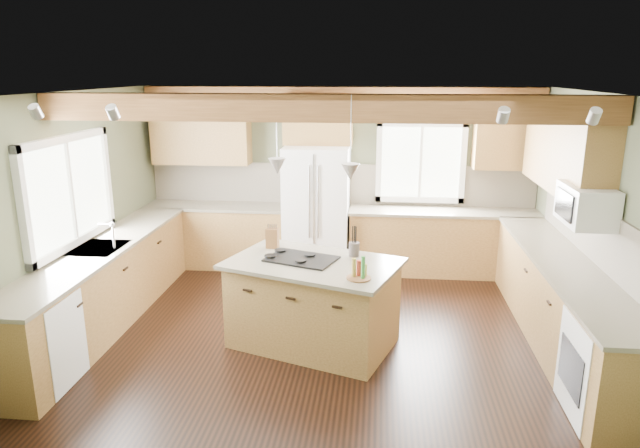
# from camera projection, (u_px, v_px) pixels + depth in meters

# --- Properties ---
(floor) EXTENTS (5.60, 5.60, 0.00)m
(floor) POSITION_uv_depth(u_px,v_px,m) (323.00, 336.00, 6.25)
(floor) COLOR black
(floor) RESTS_ON ground
(ceiling) EXTENTS (5.60, 5.60, 0.00)m
(ceiling) POSITION_uv_depth(u_px,v_px,m) (323.00, 93.00, 5.57)
(ceiling) COLOR silver
(ceiling) RESTS_ON wall_back
(wall_back) EXTENTS (5.60, 0.00, 5.60)m
(wall_back) POSITION_uv_depth(u_px,v_px,m) (340.00, 178.00, 8.31)
(wall_back) COLOR #51563D
(wall_back) RESTS_ON ground
(wall_left) EXTENTS (0.00, 5.00, 5.00)m
(wall_left) POSITION_uv_depth(u_px,v_px,m) (67.00, 215.00, 6.19)
(wall_left) COLOR #51563D
(wall_left) RESTS_ON ground
(wall_right) EXTENTS (0.00, 5.00, 5.00)m
(wall_right) POSITION_uv_depth(u_px,v_px,m) (605.00, 229.00, 5.63)
(wall_right) COLOR #51563D
(wall_right) RESTS_ON ground
(ceiling_beam) EXTENTS (5.55, 0.26, 0.26)m
(ceiling_beam) POSITION_uv_depth(u_px,v_px,m) (321.00, 108.00, 5.43)
(ceiling_beam) COLOR #533117
(ceiling_beam) RESTS_ON ceiling
(soffit_trim) EXTENTS (5.55, 0.20, 0.10)m
(soffit_trim) POSITION_uv_depth(u_px,v_px,m) (340.00, 91.00, 7.88)
(soffit_trim) COLOR #533117
(soffit_trim) RESTS_ON ceiling
(backsplash_back) EXTENTS (5.58, 0.03, 0.58)m
(backsplash_back) POSITION_uv_depth(u_px,v_px,m) (340.00, 184.00, 8.31)
(backsplash_back) COLOR brown
(backsplash_back) RESTS_ON wall_back
(backsplash_right) EXTENTS (0.03, 3.70, 0.58)m
(backsplash_right) POSITION_uv_depth(u_px,v_px,m) (600.00, 236.00, 5.70)
(backsplash_right) COLOR brown
(backsplash_right) RESTS_ON wall_right
(base_cab_back_left) EXTENTS (2.02, 0.60, 0.88)m
(base_cab_back_left) POSITION_uv_depth(u_px,v_px,m) (217.00, 236.00, 8.42)
(base_cab_back_left) COLOR brown
(base_cab_back_left) RESTS_ON floor
(counter_back_left) EXTENTS (2.06, 0.64, 0.04)m
(counter_back_left) POSITION_uv_depth(u_px,v_px,m) (216.00, 206.00, 8.30)
(counter_back_left) COLOR #4E4839
(counter_back_left) RESTS_ON base_cab_back_left
(base_cab_back_right) EXTENTS (2.62, 0.60, 0.88)m
(base_cab_back_right) POSITION_uv_depth(u_px,v_px,m) (442.00, 243.00, 8.10)
(base_cab_back_right) COLOR brown
(base_cab_back_right) RESTS_ON floor
(counter_back_right) EXTENTS (2.66, 0.64, 0.04)m
(counter_back_right) POSITION_uv_depth(u_px,v_px,m) (444.00, 212.00, 7.97)
(counter_back_right) COLOR #4E4839
(counter_back_right) RESTS_ON base_cab_back_right
(base_cab_left) EXTENTS (0.60, 3.70, 0.88)m
(base_cab_left) POSITION_uv_depth(u_px,v_px,m) (103.00, 288.00, 6.43)
(base_cab_left) COLOR brown
(base_cab_left) RESTS_ON floor
(counter_left) EXTENTS (0.64, 3.74, 0.04)m
(counter_left) POSITION_uv_depth(u_px,v_px,m) (99.00, 249.00, 6.31)
(counter_left) COLOR #4E4839
(counter_left) RESTS_ON base_cab_left
(base_cab_right) EXTENTS (0.60, 3.70, 0.88)m
(base_cab_right) POSITION_uv_depth(u_px,v_px,m) (562.00, 306.00, 5.93)
(base_cab_right) COLOR brown
(base_cab_right) RESTS_ON floor
(counter_right) EXTENTS (0.64, 3.74, 0.04)m
(counter_right) POSITION_uv_depth(u_px,v_px,m) (567.00, 265.00, 5.81)
(counter_right) COLOR #4E4839
(counter_right) RESTS_ON base_cab_right
(upper_cab_back_left) EXTENTS (1.40, 0.35, 0.90)m
(upper_cab_back_left) POSITION_uv_depth(u_px,v_px,m) (201.00, 132.00, 8.17)
(upper_cab_back_left) COLOR brown
(upper_cab_back_left) RESTS_ON wall_back
(upper_cab_over_fridge) EXTENTS (0.96, 0.35, 0.70)m
(upper_cab_over_fridge) POSITION_uv_depth(u_px,v_px,m) (318.00, 119.00, 7.94)
(upper_cab_over_fridge) COLOR brown
(upper_cab_over_fridge) RESTS_ON wall_back
(upper_cab_right) EXTENTS (0.35, 2.20, 0.90)m
(upper_cab_right) POSITION_uv_depth(u_px,v_px,m) (566.00, 151.00, 6.34)
(upper_cab_right) COLOR brown
(upper_cab_right) RESTS_ON wall_right
(upper_cab_back_corner) EXTENTS (0.90, 0.35, 0.90)m
(upper_cab_back_corner) POSITION_uv_depth(u_px,v_px,m) (508.00, 136.00, 7.74)
(upper_cab_back_corner) COLOR brown
(upper_cab_back_corner) RESTS_ON wall_back
(window_left) EXTENTS (0.04, 1.60, 1.05)m
(window_left) POSITION_uv_depth(u_px,v_px,m) (68.00, 191.00, 6.17)
(window_left) COLOR white
(window_left) RESTS_ON wall_left
(window_back) EXTENTS (1.10, 0.04, 1.00)m
(window_back) POSITION_uv_depth(u_px,v_px,m) (421.00, 162.00, 8.11)
(window_back) COLOR white
(window_back) RESTS_ON wall_back
(sink) EXTENTS (0.50, 0.65, 0.03)m
(sink) POSITION_uv_depth(u_px,v_px,m) (99.00, 249.00, 6.31)
(sink) COLOR #262628
(sink) RESTS_ON counter_left
(faucet) EXTENTS (0.02, 0.02, 0.28)m
(faucet) POSITION_uv_depth(u_px,v_px,m) (113.00, 237.00, 6.25)
(faucet) COLOR #B2B2B7
(faucet) RESTS_ON sink
(dishwasher) EXTENTS (0.60, 0.60, 0.84)m
(dishwasher) POSITION_uv_depth(u_px,v_px,m) (38.00, 342.00, 5.18)
(dishwasher) COLOR white
(dishwasher) RESTS_ON floor
(oven) EXTENTS (0.60, 0.72, 0.84)m
(oven) POSITION_uv_depth(u_px,v_px,m) (609.00, 371.00, 4.69)
(oven) COLOR white
(oven) RESTS_ON floor
(microwave) EXTENTS (0.40, 0.70, 0.38)m
(microwave) POSITION_uv_depth(u_px,v_px,m) (587.00, 205.00, 5.54)
(microwave) COLOR white
(microwave) RESTS_ON wall_right
(pendant_left) EXTENTS (0.18, 0.18, 0.16)m
(pendant_left) POSITION_uv_depth(u_px,v_px,m) (277.00, 166.00, 5.75)
(pendant_left) COLOR #B2B2B7
(pendant_left) RESTS_ON ceiling
(pendant_right) EXTENTS (0.18, 0.18, 0.16)m
(pendant_right) POSITION_uv_depth(u_px,v_px,m) (350.00, 172.00, 5.43)
(pendant_right) COLOR #B2B2B7
(pendant_right) RESTS_ON ceiling
(refrigerator) EXTENTS (0.90, 0.74, 1.80)m
(refrigerator) POSITION_uv_depth(u_px,v_px,m) (317.00, 210.00, 8.08)
(refrigerator) COLOR white
(refrigerator) RESTS_ON floor
(island) EXTENTS (1.83, 1.45, 0.88)m
(island) POSITION_uv_depth(u_px,v_px,m) (313.00, 305.00, 5.97)
(island) COLOR brown
(island) RESTS_ON floor
(island_top) EXTENTS (1.96, 1.58, 0.04)m
(island_top) POSITION_uv_depth(u_px,v_px,m) (313.00, 263.00, 5.85)
(island_top) COLOR #4E4839
(island_top) RESTS_ON island
(cooktop) EXTENTS (0.80, 0.66, 0.02)m
(cooktop) POSITION_uv_depth(u_px,v_px,m) (301.00, 259.00, 5.89)
(cooktop) COLOR black
(cooktop) RESTS_ON island_top
(knife_block) EXTENTS (0.14, 0.11, 0.22)m
(knife_block) POSITION_uv_depth(u_px,v_px,m) (272.00, 238.00, 6.27)
(knife_block) COLOR brown
(knife_block) RESTS_ON island_top
(utensil_crock) EXTENTS (0.15, 0.15, 0.15)m
(utensil_crock) POSITION_uv_depth(u_px,v_px,m) (354.00, 249.00, 6.00)
(utensil_crock) COLOR #403733
(utensil_crock) RESTS_ON island_top
(bottle_tray) EXTENTS (0.32, 0.32, 0.22)m
(bottle_tray) POSITION_uv_depth(u_px,v_px,m) (359.00, 268.00, 5.34)
(bottle_tray) COLOR brown
(bottle_tray) RESTS_ON island_top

